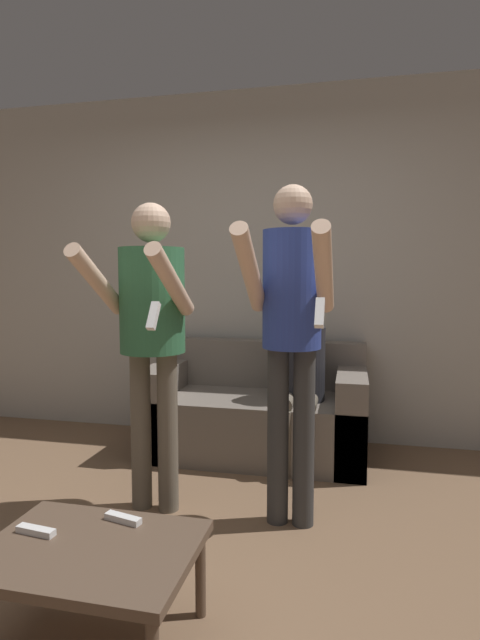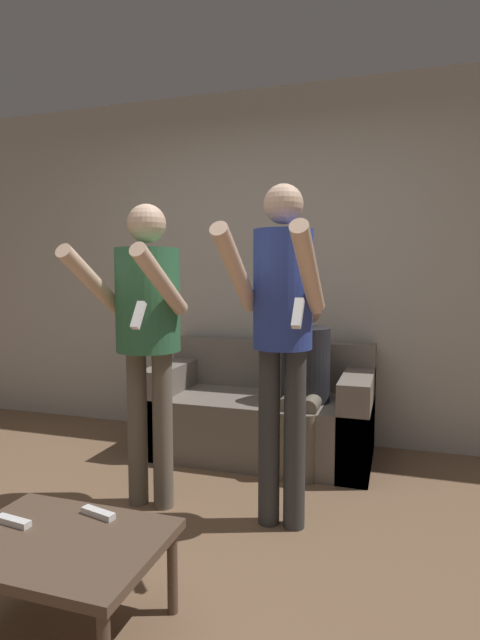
{
  "view_description": "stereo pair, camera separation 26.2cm",
  "coord_description": "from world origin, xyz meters",
  "px_view_note": "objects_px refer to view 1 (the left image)",
  "views": [
    {
      "loc": [
        0.79,
        -1.83,
        1.28
      ],
      "look_at": [
        0.12,
        1.12,
        1.01
      ],
      "focal_mm": 28.0,
      "sensor_mm": 36.0,
      "label": 1
    },
    {
      "loc": [
        1.04,
        -1.76,
        1.28
      ],
      "look_at": [
        0.12,
        1.12,
        1.01
      ],
      "focal_mm": 28.0,
      "sensor_mm": 36.0,
      "label": 2
    }
  ],
  "objects_px": {
    "person_standing_right": "(291,319)",
    "coffee_table": "(90,558)",
    "remote_near": "(36,531)",
    "person_seated": "(300,371)",
    "couch": "(255,414)",
    "person_standing_left": "(151,320)",
    "remote_far": "(123,519)"
  },
  "relations": [
    {
      "from": "remote_near",
      "to": "remote_far",
      "type": "bearing_deg",
      "value": 29.85
    },
    {
      "from": "person_standing_left",
      "to": "remote_far",
      "type": "height_order",
      "value": "person_standing_left"
    },
    {
      "from": "person_standing_left",
      "to": "remote_far",
      "type": "distance_m",
      "value": 1.08
    },
    {
      "from": "coffee_table",
      "to": "remote_near",
      "type": "relative_size",
      "value": 4.74
    },
    {
      "from": "couch",
      "to": "coffee_table",
      "type": "bearing_deg",
      "value": -95.51
    },
    {
      "from": "couch",
      "to": "person_standing_left",
      "type": "relative_size",
      "value": 0.93
    },
    {
      "from": "person_standing_right",
      "to": "remote_far",
      "type": "xyz_separation_m",
      "value": [
        -0.53,
        -0.81,
        -0.69
      ]
    },
    {
      "from": "person_standing_right",
      "to": "remote_far",
      "type": "height_order",
      "value": "person_standing_right"
    },
    {
      "from": "person_standing_left",
      "to": "coffee_table",
      "type": "xyz_separation_m",
      "value": [
        0.18,
        -1.0,
        -0.73
      ]
    },
    {
      "from": "person_standing_right",
      "to": "coffee_table",
      "type": "bearing_deg",
      "value": -119.66
    },
    {
      "from": "person_seated",
      "to": "remote_near",
      "type": "bearing_deg",
      "value": -112.36
    },
    {
      "from": "couch",
      "to": "remote_near",
      "type": "height_order",
      "value": "couch"
    },
    {
      "from": "person_standing_left",
      "to": "person_standing_right",
      "type": "relative_size",
      "value": 0.96
    },
    {
      "from": "person_seated",
      "to": "remote_far",
      "type": "relative_size",
      "value": 7.51
    },
    {
      "from": "person_standing_right",
      "to": "coffee_table",
      "type": "distance_m",
      "value": 1.36
    },
    {
      "from": "couch",
      "to": "remote_near",
      "type": "xyz_separation_m",
      "value": [
        -0.42,
        -1.96,
        0.09
      ]
    },
    {
      "from": "person_seated",
      "to": "remote_near",
      "type": "relative_size",
      "value": 7.56
    },
    {
      "from": "person_standing_left",
      "to": "person_standing_right",
      "type": "distance_m",
      "value": 0.75
    },
    {
      "from": "person_standing_left",
      "to": "person_seated",
      "type": "bearing_deg",
      "value": 50.6
    },
    {
      "from": "couch",
      "to": "person_seated",
      "type": "distance_m",
      "value": 0.51
    },
    {
      "from": "coffee_table",
      "to": "person_seated",
      "type": "bearing_deg",
      "value": 74.24
    },
    {
      "from": "person_seated",
      "to": "coffee_table",
      "type": "xyz_separation_m",
      "value": [
        -0.52,
        -1.85,
        -0.32
      ]
    },
    {
      "from": "person_standing_left",
      "to": "remote_near",
      "type": "distance_m",
      "value": 1.18
    },
    {
      "from": "remote_near",
      "to": "person_standing_left",
      "type": "bearing_deg",
      "value": 87.26
    },
    {
      "from": "couch",
      "to": "remote_far",
      "type": "height_order",
      "value": "couch"
    },
    {
      "from": "remote_far",
      "to": "person_seated",
      "type": "bearing_deg",
      "value": 73.78
    },
    {
      "from": "remote_far",
      "to": "couch",
      "type": "bearing_deg",
      "value": 85.09
    },
    {
      "from": "person_standing_left",
      "to": "remote_far",
      "type": "bearing_deg",
      "value": -75.08
    },
    {
      "from": "couch",
      "to": "person_standing_left",
      "type": "distance_m",
      "value": 1.31
    },
    {
      "from": "person_standing_left",
      "to": "coffee_table",
      "type": "distance_m",
      "value": 1.25
    },
    {
      "from": "couch",
      "to": "person_seated",
      "type": "height_order",
      "value": "person_seated"
    },
    {
      "from": "couch",
      "to": "person_standing_right",
      "type": "height_order",
      "value": "person_standing_right"
    }
  ]
}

